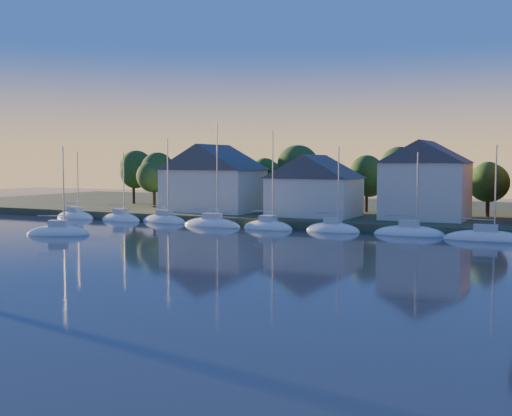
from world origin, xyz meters
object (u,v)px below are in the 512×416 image
Objects in this scene: clubhouse_centre at (314,185)px; clubhouse_east at (426,179)px; drifting_sailboat_left at (58,234)px; clubhouse_west at (213,177)px.

clubhouse_east reaches higher than clubhouse_centre.
drifting_sailboat_left is at bearing -142.01° from clubhouse_east.
clubhouse_centre is at bearing -3.58° from clubhouse_west.
clubhouse_centre is 32.83m from drifting_sailboat_left.
clubhouse_centre is 14.17m from clubhouse_east.
clubhouse_west is 1.24× the size of drifting_sailboat_left.
clubhouse_east is 0.96× the size of drifting_sailboat_left.
drifting_sailboat_left is at bearing -100.07° from clubhouse_west.
clubhouse_east is at bearing 1.91° from clubhouse_west.
clubhouse_centre is (16.00, -1.00, -0.80)m from clubhouse_west.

